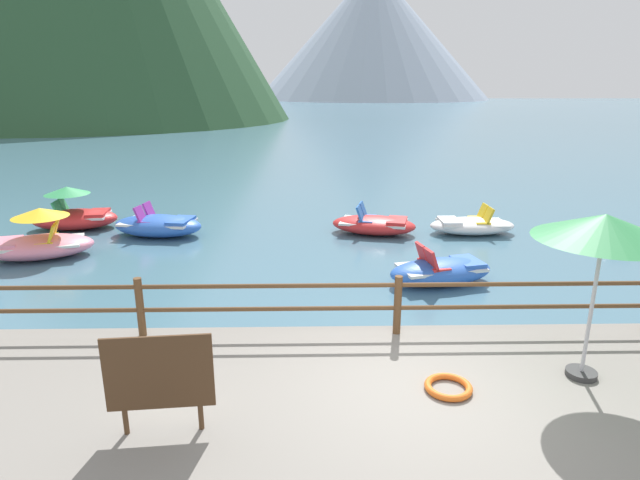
% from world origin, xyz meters
% --- Properties ---
extents(ground_plane, '(200.00, 200.00, 0.00)m').
position_xyz_m(ground_plane, '(0.00, 40.00, 0.00)').
color(ground_plane, '#477084').
extents(dock_railing, '(23.92, 0.12, 0.95)m').
position_xyz_m(dock_railing, '(0.00, 1.55, 0.98)').
color(dock_railing, brown).
rests_on(dock_railing, promenade_dock).
extents(sign_board, '(1.18, 0.15, 1.19)m').
position_xyz_m(sign_board, '(-3.01, -0.83, 1.13)').
color(sign_board, silver).
rests_on(sign_board, promenade_dock).
extents(beach_umbrella, '(1.70, 1.70, 2.24)m').
position_xyz_m(beach_umbrella, '(2.27, 0.23, 2.45)').
color(beach_umbrella, '#B2B2B7').
rests_on(beach_umbrella, promenade_dock).
extents(life_ring, '(0.61, 0.61, 0.09)m').
position_xyz_m(life_ring, '(0.41, -0.07, 0.45)').
color(life_ring, orange).
rests_on(life_ring, promenade_dock).
extents(pedal_boat_0, '(2.72, 1.75, 0.90)m').
position_xyz_m(pedal_boat_0, '(-5.63, 8.54, 0.31)').
color(pedal_boat_0, blue).
rests_on(pedal_boat_0, ground).
extents(pedal_boat_1, '(2.64, 1.83, 0.85)m').
position_xyz_m(pedal_boat_1, '(0.50, 8.64, 0.27)').
color(pedal_boat_1, red).
rests_on(pedal_boat_1, ground).
extents(pedal_boat_2, '(2.49, 1.60, 0.86)m').
position_xyz_m(pedal_boat_2, '(1.48, 4.70, 0.28)').
color(pedal_boat_2, blue).
rests_on(pedal_boat_2, ground).
extents(pedal_boat_3, '(2.45, 1.26, 0.81)m').
position_xyz_m(pedal_boat_3, '(3.30, 8.58, 0.24)').
color(pedal_boat_3, white).
rests_on(pedal_boat_3, ground).
extents(pedal_boat_4, '(2.56, 1.61, 1.27)m').
position_xyz_m(pedal_boat_4, '(-8.32, 9.35, 0.43)').
color(pedal_boat_4, red).
rests_on(pedal_boat_4, ground).
extents(pedal_boat_5, '(2.29, 1.36, 0.81)m').
position_xyz_m(pedal_boat_5, '(7.46, 7.33, 0.24)').
color(pedal_boat_5, white).
rests_on(pedal_boat_5, ground).
extents(pedal_boat_7, '(2.80, 2.02, 1.25)m').
position_xyz_m(pedal_boat_7, '(-8.04, 6.63, 0.42)').
color(pedal_boat_7, pink).
rests_on(pedal_boat_7, ground).
extents(distant_peak, '(59.72, 59.72, 31.99)m').
position_xyz_m(distant_peak, '(15.08, 137.12, 15.99)').
color(distant_peak, '#93A3B7').
rests_on(distant_peak, ground).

